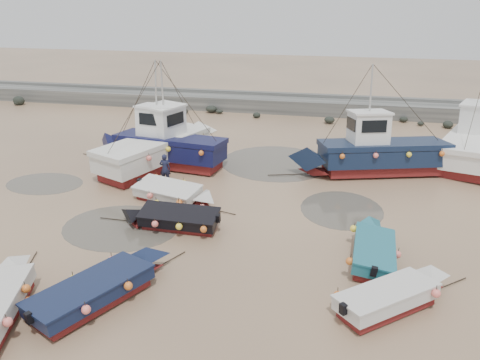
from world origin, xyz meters
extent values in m
plane|color=tan|center=(0.00, 0.00, 0.00)|extent=(120.00, 120.00, 0.00)
cube|color=slate|center=(0.00, 22.00, 0.60)|extent=(60.00, 2.20, 1.20)
cube|color=slate|center=(0.00, 23.21, 1.32)|extent=(60.00, 0.60, 0.25)
ellipsoid|color=black|center=(5.10, 19.02, 0.29)|extent=(0.84, 0.86, 0.51)
ellipsoid|color=black|center=(7.80, 20.56, 0.34)|extent=(0.98, 1.07, 0.72)
ellipsoid|color=black|center=(14.16, 19.54, 0.27)|extent=(0.78, 0.90, 0.59)
ellipsoid|color=black|center=(-5.07, 20.46, 0.35)|extent=(0.99, 0.80, 0.58)
ellipsoid|color=black|center=(12.19, 19.77, 0.19)|extent=(0.54, 0.46, 0.30)
ellipsoid|color=black|center=(-23.51, 19.66, 0.23)|extent=(0.65, 0.64, 0.43)
ellipsoid|color=black|center=(9.69, 19.97, 0.21)|extent=(0.61, 0.47, 0.46)
ellipsoid|color=black|center=(-4.31, 20.27, 0.21)|extent=(0.61, 0.53, 0.32)
ellipsoid|color=black|center=(10.99, 20.60, 0.23)|extent=(0.67, 0.55, 0.43)
ellipsoid|color=black|center=(-9.17, 19.34, 0.38)|extent=(1.09, 0.88, 0.72)
ellipsoid|color=black|center=(-7.25, 19.65, 0.23)|extent=(0.65, 0.60, 0.37)
ellipsoid|color=black|center=(9.46, 19.39, 0.31)|extent=(0.88, 0.64, 0.62)
ellipsoid|color=black|center=(-0.92, 19.60, 0.22)|extent=(0.64, 0.62, 0.48)
ellipsoid|color=black|center=(-23.42, 19.80, 0.38)|extent=(1.10, 0.87, 0.86)
ellipsoid|color=black|center=(7.84, 20.42, 0.19)|extent=(0.55, 0.45, 0.29)
cylinder|color=#514B41|center=(-3.65, -0.80, 0.00)|extent=(5.39, 5.39, 0.01)
cylinder|color=#514B41|center=(6.16, 3.08, 0.00)|extent=(4.02, 4.02, 0.01)
cylinder|color=#514B41|center=(-10.04, 3.10, 0.00)|extent=(4.34, 4.34, 0.01)
cylinder|color=#514B41|center=(2.09, 9.05, 0.00)|extent=(6.82, 6.82, 0.01)
pyramid|color=beige|center=(-5.48, -5.50, 0.98)|extent=(1.71, 1.14, 0.90)
cylinder|color=black|center=(-5.77, -4.56, 0.03)|extent=(0.63, 1.92, 0.04)
sphere|color=orange|center=(-3.63, -8.42, 0.63)|extent=(0.30, 0.30, 0.30)
sphere|color=orange|center=(-4.13, -6.79, 0.63)|extent=(0.30, 0.30, 0.30)
cube|color=maroon|center=(-2.16, -6.24, 0.15)|extent=(3.16, 4.11, 0.30)
cube|color=#111A37|center=(-2.16, -6.24, 0.53)|extent=(3.53, 4.48, 0.45)
pyramid|color=#111A37|center=(-1.04, -4.12, 0.98)|extent=(1.94, 1.48, 0.90)
cube|color=brown|center=(-2.16, -6.24, 0.69)|extent=(2.90, 3.73, 0.10)
cube|color=#111A37|center=(-2.16, -6.24, 0.78)|extent=(3.64, 4.60, 0.07)
cube|color=black|center=(-3.17, -8.14, 0.70)|extent=(0.28, 0.26, 0.35)
cylinder|color=black|center=(-0.58, -3.27, 0.03)|extent=(0.97, 1.79, 0.04)
sphere|color=orange|center=(-3.84, -7.20, 0.63)|extent=(0.30, 0.30, 0.30)
sphere|color=orange|center=(-1.64, -7.44, 0.63)|extent=(0.30, 0.30, 0.30)
sphere|color=orange|center=(-3.07, -5.76, 0.63)|extent=(0.30, 0.30, 0.30)
sphere|color=orange|center=(-0.87, -6.00, 0.63)|extent=(0.30, 0.30, 0.30)
sphere|color=orange|center=(-2.31, -4.32, 0.63)|extent=(0.30, 0.30, 0.30)
cube|color=maroon|center=(7.31, -1.64, 0.15)|extent=(1.50, 3.15, 0.30)
cube|color=#1C6171|center=(7.31, -1.64, 0.53)|extent=(1.74, 3.39, 0.45)
pyramid|color=#1C6171|center=(7.45, 0.35, 0.98)|extent=(1.55, 0.82, 0.90)
cube|color=brown|center=(7.31, -1.64, 0.69)|extent=(1.40, 2.84, 0.10)
cube|color=#1C6171|center=(7.31, -1.64, 0.78)|extent=(1.80, 3.47, 0.07)
cube|color=black|center=(7.18, -3.35, 0.70)|extent=(0.23, 0.20, 0.35)
cylinder|color=black|center=(7.52, 1.21, 0.03)|extent=(0.19, 2.00, 0.04)
sphere|color=orange|center=(6.34, -2.88, 0.63)|extent=(0.30, 0.30, 0.30)
sphere|color=orange|center=(8.18, -1.70, 0.63)|extent=(0.30, 0.30, 0.30)
sphere|color=orange|center=(6.53, -0.27, 0.63)|extent=(0.30, 0.30, 0.30)
cube|color=maroon|center=(7.65, -4.60, 0.15)|extent=(3.26, 2.98, 0.30)
cube|color=silver|center=(7.65, -4.60, 0.53)|extent=(3.58, 3.29, 0.45)
pyramid|color=silver|center=(9.27, -3.26, 0.98)|extent=(1.42, 1.51, 0.90)
cube|color=brown|center=(7.65, -4.60, 0.69)|extent=(2.97, 2.73, 0.10)
cube|color=silver|center=(7.65, -4.60, 0.78)|extent=(3.67, 3.39, 0.07)
cube|color=black|center=(6.23, -5.77, 0.70)|extent=(0.28, 0.28, 0.35)
cylinder|color=black|center=(9.95, -2.69, 0.03)|extent=(1.57, 1.31, 0.04)
sphere|color=orange|center=(6.06, -4.88, 0.63)|extent=(0.30, 0.30, 0.30)
sphere|color=orange|center=(9.23, -4.33, 0.63)|extent=(0.30, 0.30, 0.30)
cube|color=maroon|center=(-1.01, -0.30, 0.15)|extent=(3.25, 1.22, 0.30)
cube|color=black|center=(-1.01, -0.30, 0.53)|extent=(3.49, 1.43, 0.45)
pyramid|color=black|center=(-3.09, -0.26, 0.98)|extent=(0.74, 1.38, 0.90)
cube|color=brown|center=(-1.01, -0.30, 0.69)|extent=(2.94, 1.15, 0.10)
cube|color=black|center=(-1.01, -0.30, 0.78)|extent=(3.57, 1.49, 0.07)
cube|color=black|center=(0.81, -0.33, 0.70)|extent=(0.18, 0.22, 0.35)
cylinder|color=black|center=(-3.97, -0.25, 0.03)|extent=(2.00, 0.07, 0.04)
sphere|color=orange|center=(0.36, -1.13, 0.63)|extent=(0.30, 0.30, 0.30)
sphere|color=orange|center=(-0.16, 0.49, 0.63)|extent=(0.30, 0.30, 0.30)
sphere|color=orange|center=(-0.74, -1.11, 0.63)|extent=(0.30, 0.30, 0.30)
sphere|color=orange|center=(-1.27, 0.51, 0.63)|extent=(0.30, 0.30, 0.30)
sphere|color=orange|center=(-1.85, -1.09, 0.63)|extent=(0.30, 0.30, 0.30)
sphere|color=orange|center=(-2.37, 0.53, 0.63)|extent=(0.30, 0.30, 0.30)
cube|color=maroon|center=(-2.52, 2.40, 0.15)|extent=(3.31, 2.06, 0.30)
cube|color=silver|center=(-2.52, 2.40, 0.53)|extent=(3.58, 2.34, 0.45)
pyramid|color=silver|center=(-0.60, 1.87, 0.98)|extent=(1.09, 1.65, 0.90)
cube|color=brown|center=(-2.52, 2.40, 0.69)|extent=(3.00, 1.91, 0.10)
cube|color=silver|center=(-2.52, 2.40, 0.78)|extent=(3.67, 2.42, 0.07)
cube|color=black|center=(-4.19, 2.86, 0.70)|extent=(0.23, 0.26, 0.35)
cylinder|color=black|center=(0.23, 1.64, 0.03)|extent=(1.94, 0.57, 0.04)
sphere|color=orange|center=(-3.56, 3.60, 0.63)|extent=(0.30, 0.30, 0.30)
sphere|color=orange|center=(-3.18, 1.67, 0.63)|extent=(0.30, 0.30, 0.30)
sphere|color=orange|center=(-1.87, 3.13, 0.63)|extent=(0.30, 0.30, 0.30)
sphere|color=orange|center=(-1.49, 1.21, 0.63)|extent=(0.30, 0.30, 0.30)
cube|color=maroon|center=(-4.09, 7.14, 0.28)|extent=(6.23, 2.73, 0.55)
cube|color=#0E1038|center=(-4.09, 7.14, 1.02)|extent=(6.72, 3.13, 0.95)
pyramid|color=#0E1038|center=(-7.84, 7.65, 1.72)|extent=(1.72, 2.46, 1.40)
cube|color=brown|center=(-4.09, 7.14, 1.54)|extent=(6.56, 3.02, 0.08)
cube|color=#0E1038|center=(-4.09, 7.14, 1.68)|extent=(6.87, 3.19, 0.30)
cube|color=white|center=(-4.96, 7.26, 2.65)|extent=(2.20, 1.85, 1.70)
cube|color=white|center=(-4.96, 7.26, 3.56)|extent=(2.37, 2.00, 0.12)
cube|color=black|center=(-5.97, 7.40, 2.91)|extent=(0.23, 1.35, 0.68)
cylinder|color=#B7B7B2|center=(-4.96, 7.26, 4.92)|extent=(0.10, 0.10, 2.60)
cylinder|color=black|center=(-8.92, 7.80, 0.03)|extent=(2.98, 0.45, 0.05)
sphere|color=#FF786D|center=(-1.71, 5.55, 1.38)|extent=(0.30, 0.30, 0.30)
sphere|color=#FF786D|center=(-2.39, 8.19, 1.38)|extent=(0.30, 0.30, 0.30)
sphere|color=#FF786D|center=(-3.75, 5.82, 1.38)|extent=(0.30, 0.30, 0.30)
sphere|color=#FF786D|center=(-4.43, 8.46, 1.38)|extent=(0.30, 0.30, 0.30)
sphere|color=#FF786D|center=(-5.79, 6.10, 1.38)|extent=(0.30, 0.30, 0.30)
sphere|color=#FF786D|center=(-6.47, 8.74, 1.38)|extent=(0.30, 0.30, 0.30)
cube|color=maroon|center=(-4.92, 6.69, 0.28)|extent=(4.72, 7.21, 0.55)
cube|color=silver|center=(-4.92, 6.69, 1.02)|extent=(5.27, 7.82, 0.95)
pyramid|color=silver|center=(-3.23, 10.61, 1.72)|extent=(2.90, 2.31, 1.40)
cube|color=brown|center=(-4.92, 6.69, 1.54)|extent=(5.11, 7.63, 0.08)
cube|color=silver|center=(-4.92, 6.69, 1.68)|extent=(5.38, 8.00, 0.30)
cube|color=white|center=(-4.52, 7.62, 2.65)|extent=(2.42, 2.54, 1.70)
cube|color=white|center=(-4.52, 7.62, 3.56)|extent=(2.62, 2.74, 0.12)
cube|color=black|center=(-4.11, 8.56, 2.91)|extent=(1.41, 0.64, 0.68)
cylinder|color=#B7B7B2|center=(-4.52, 7.62, 4.92)|extent=(0.10, 0.10, 2.60)
cylinder|color=black|center=(-2.77, 11.67, 0.03)|extent=(1.23, 2.78, 0.05)
sphere|color=#FF786D|center=(-7.36, 4.53, 1.38)|extent=(0.30, 0.30, 0.30)
sphere|color=#FF786D|center=(-4.34, 4.52, 1.38)|extent=(0.30, 0.30, 0.30)
sphere|color=#FF786D|center=(-6.43, 6.70, 1.38)|extent=(0.30, 0.30, 0.30)
sphere|color=#FF786D|center=(-3.41, 6.69, 1.38)|extent=(0.30, 0.30, 0.30)
sphere|color=#FF786D|center=(-5.49, 8.87, 1.38)|extent=(0.30, 0.30, 0.30)
sphere|color=#FF786D|center=(-2.47, 8.86, 1.38)|extent=(0.30, 0.30, 0.30)
cube|color=maroon|center=(8.41, 8.58, 0.28)|extent=(6.95, 3.93, 0.55)
cube|color=#121F38|center=(8.41, 8.58, 1.02)|extent=(7.53, 4.44, 0.95)
pyramid|color=#121F38|center=(4.48, 7.44, 1.72)|extent=(2.08, 2.86, 1.40)
cube|color=brown|center=(8.41, 8.58, 1.54)|extent=(7.34, 4.29, 0.08)
cube|color=#121F38|center=(8.41, 8.58, 1.68)|extent=(7.69, 4.53, 0.30)
cube|color=white|center=(7.49, 8.31, 2.65)|extent=(2.42, 2.28, 1.70)
cube|color=white|center=(7.49, 8.31, 3.56)|extent=(2.61, 2.47, 0.12)
cube|color=black|center=(6.51, 8.03, 2.91)|extent=(0.47, 1.48, 0.68)
cylinder|color=#B7B7B2|center=(7.49, 8.31, 4.92)|extent=(0.10, 0.10, 2.60)
cylinder|color=black|center=(3.39, 7.13, 0.03)|extent=(2.90, 0.88, 0.05)
sphere|color=#FF786D|center=(11.51, 8.02, 1.38)|extent=(0.30, 0.30, 0.30)
sphere|color=#FF786D|center=(9.83, 10.45, 1.38)|extent=(0.30, 0.30, 0.30)
sphere|color=#FF786D|center=(9.71, 7.49, 1.38)|extent=(0.30, 0.30, 0.30)
sphere|color=#FF786D|center=(8.02, 9.93, 1.38)|extent=(0.30, 0.30, 0.30)
sphere|color=#FF786D|center=(7.90, 6.97, 1.38)|extent=(0.30, 0.30, 0.30)
sphere|color=#FF786D|center=(6.22, 9.41, 1.38)|extent=(0.30, 0.30, 0.30)
sphere|color=#FF786D|center=(6.10, 6.45, 1.38)|extent=(0.30, 0.30, 0.30)
cube|color=maroon|center=(14.00, 11.14, 0.28)|extent=(5.02, 7.15, 0.55)
cube|color=white|center=(14.00, 11.14, 1.02)|extent=(5.63, 7.77, 0.95)
cube|color=brown|center=(14.00, 11.14, 1.54)|extent=(5.45, 7.58, 0.08)
cube|color=white|center=(14.00, 11.14, 1.68)|extent=(5.75, 7.95, 0.30)
sphere|color=#FF786D|center=(11.37, 9.18, 1.38)|extent=(0.30, 0.30, 0.30)
sphere|color=#FF786D|center=(12.13, 10.92, 1.38)|extent=(0.30, 0.30, 0.30)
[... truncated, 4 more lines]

